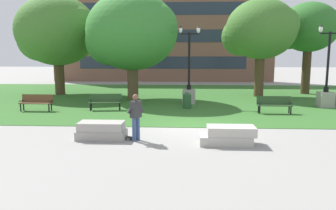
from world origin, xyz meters
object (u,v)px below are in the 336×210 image
skateboard (125,137)px  lamp_post_center (326,91)px  concrete_block_left (228,136)px  park_bench_near_left (105,101)px  person_skateboarder (136,114)px  trash_bin (187,100)px  concrete_block_center (102,131)px  lamp_post_right (189,88)px  park_bench_far_left (274,104)px  park_bench_near_right (37,102)px

skateboard → lamp_post_center: 13.22m
concrete_block_left → park_bench_near_left: park_bench_near_left is taller
concrete_block_left → person_skateboarder: (-3.28, 0.30, 0.66)m
concrete_block_left → trash_bin: bearing=100.5°
concrete_block_left → lamp_post_center: lamp_post_center is taller
concrete_block_center → lamp_post_right: size_ratio=0.37×
concrete_block_center → park_bench_far_left: (7.82, 5.68, 0.23)m
person_skateboarder → park_bench_near_left: bearing=112.8°
concrete_block_center → concrete_block_left: same height
concrete_block_center → park_bench_near_left: bearing=102.6°
person_skateboarder → trash_bin: bearing=75.5°
lamp_post_center → park_bench_near_right: bearing=-172.4°
person_skateboarder → skateboard: 1.02m
concrete_block_center → skateboard: concrete_block_center is taller
person_skateboarder → park_bench_far_left: bearing=42.2°
park_bench_near_left → lamp_post_right: size_ratio=0.38×
lamp_post_center → concrete_block_center: bearing=-145.1°
park_bench_near_left → lamp_post_center: (12.81, 1.71, 0.46)m
park_bench_near_right → skateboard: bearing=-43.7°
trash_bin → lamp_post_center: bearing=6.4°
park_bench_near_right → lamp_post_center: lamp_post_center is taller
skateboard → lamp_post_center: size_ratio=0.20×
park_bench_near_right → concrete_block_left: bearing=-32.8°
skateboard → lamp_post_center: (10.53, 7.94, 0.92)m
person_skateboarder → trash_bin: 7.51m
park_bench_near_left → trash_bin: bearing=9.8°
person_skateboarder → park_bench_far_left: (6.50, 5.88, -0.43)m
concrete_block_left → park_bench_near_right: size_ratio=1.06×
concrete_block_left → park_bench_near_left: (-6.00, 6.76, 0.23)m
park_bench_far_left → trash_bin: trash_bin is taller
park_bench_far_left → trash_bin: size_ratio=1.88×
person_skateboarder → lamp_post_center: lamp_post_center is taller
skateboard → park_bench_far_left: bearing=39.2°
concrete_block_center → person_skateboarder: size_ratio=1.05×
skateboard → park_bench_far_left: 8.96m
concrete_block_center → concrete_block_left: 4.63m
trash_bin → park_bench_near_right: bearing=-171.2°
concrete_block_left → skateboard: size_ratio=1.96×
park_bench_near_right → park_bench_far_left: same height
park_bench_near_left → park_bench_far_left: same height
concrete_block_center → trash_bin: bearing=65.6°
concrete_block_center → lamp_post_center: size_ratio=0.37×
lamp_post_center → trash_bin: (-8.21, -0.92, -0.50)m
person_skateboarder → park_bench_near_left: size_ratio=0.92×
person_skateboarder → lamp_post_right: size_ratio=0.35×
person_skateboarder → park_bench_near_left: (-2.72, 6.46, -0.43)m
park_bench_far_left → trash_bin: bearing=163.4°
park_bench_near_right → trash_bin: trash_bin is taller
person_skateboarder → park_bench_near_right: size_ratio=0.94×
concrete_block_center → lamp_post_right: bearing=69.6°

